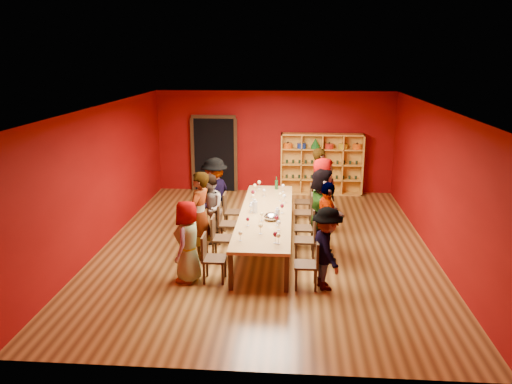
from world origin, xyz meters
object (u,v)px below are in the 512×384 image
person_right_0 (327,249)px  person_right_1 (327,222)px  chair_person_right_1 (309,237)px  chair_person_right_2 (308,226)px  chair_person_right_4 (306,200)px  wine_bottle (276,184)px  person_left_2 (209,209)px  chair_person_right_0 (311,261)px  person_right_3 (322,195)px  person_left_0 (188,241)px  chair_person_left_1 (219,235)px  chair_person_right_3 (307,210)px  person_left_3 (215,194)px  chair_person_left_2 (225,221)px  spittoon_bowl (271,217)px  shelving_unit (322,161)px  tasting_table (266,215)px  chair_person_left_3 (230,209)px  person_right_2 (322,209)px  person_left_1 (199,216)px  chair_person_left_0 (210,255)px  person_right_4 (320,184)px

person_right_0 → person_right_1: bearing=-18.2°
chair_person_right_1 → chair_person_right_2: (0.00, 0.71, 0.00)m
chair_person_right_4 → wine_bottle: bearing=-180.0°
person_left_2 → chair_person_right_0: size_ratio=1.72×
person_left_2 → person_right_3: (2.49, 0.93, 0.11)m
person_left_0 → chair_person_left_1: bearing=166.3°
chair_person_right_1 → chair_person_right_4: 2.68m
person_left_2 → person_right_0: size_ratio=1.02×
chair_person_right_3 → person_left_3: bearing=-177.9°
person_left_0 → chair_person_right_0: bearing=93.8°
chair_person_right_3 → person_right_3: (0.34, 0.00, 0.38)m
chair_person_left_2 → chair_person_right_2: bearing=-4.7°
person_left_3 → spittoon_bowl: 2.01m
person_right_0 → chair_person_right_2: size_ratio=1.68×
person_right_3 → chair_person_right_3: bearing=93.9°
person_left_3 → wine_bottle: bearing=142.7°
shelving_unit → person_left_2: bearing=-122.0°
shelving_unit → chair_person_right_1: shelving_unit is taller
tasting_table → wine_bottle: wine_bottle is taller
chair_person_right_2 → chair_person_right_3: size_ratio=1.00×
chair_person_right_3 → chair_person_left_2: bearing=-152.9°
chair_person_left_3 → wine_bottle: wine_bottle is taller
person_left_2 → person_right_1: size_ratio=0.93×
person_left_0 → chair_person_right_2: bearing=136.0°
tasting_table → person_left_0: size_ratio=2.97×
person_right_1 → person_right_2: person_right_2 is taller
person_left_0 → chair_person_left_1: person_left_0 is taller
person_right_0 → person_right_2: person_right_2 is taller
person_left_3 → person_right_1: person_left_3 is taller
tasting_table → chair_person_left_3: chair_person_left_3 is taller
person_right_0 → chair_person_right_1: size_ratio=1.68×
person_right_2 → person_left_3: bearing=54.9°
person_left_3 → tasting_table: bearing=70.8°
chair_person_left_1 → person_left_2: bearing=110.5°
chair_person_right_2 → person_right_2: size_ratio=0.51×
chair_person_left_2 → person_right_2: person_right_2 is taller
person_left_0 → chair_person_right_4: size_ratio=1.70×
shelving_unit → person_left_3: bearing=-128.3°
person_left_1 → person_right_0: size_ratio=1.20×
tasting_table → person_left_3: 1.59m
chair_person_right_4 → chair_person_left_0: bearing=-115.9°
tasting_table → person_right_1: 1.47m
chair_person_right_2 → wine_bottle: bearing=110.9°
chair_person_left_3 → spittoon_bowl: (1.05, -1.44, 0.33)m
person_right_4 → person_left_2: bearing=124.2°
chair_person_left_2 → chair_person_right_1: 2.01m
person_left_2 → chair_person_left_3: bearing=143.7°
person_left_0 → chair_person_left_1: (0.40, 1.05, -0.26)m
chair_person_left_1 → person_right_3: 2.84m
chair_person_left_0 → person_right_3: 3.60m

